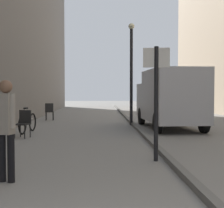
{
  "coord_description": "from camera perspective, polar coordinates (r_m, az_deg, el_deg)",
  "views": [
    {
      "loc": [
        0.02,
        -1.45,
        1.59
      ],
      "look_at": [
        0.48,
        10.72,
        1.11
      ],
      "focal_mm": 51.6,
      "sensor_mm": 36.0,
      "label": 1
    }
  ],
  "objects": [
    {
      "name": "ground_plane",
      "position": [
        13.54,
        -2.26,
        -4.48
      ],
      "size": [
        80.0,
        80.0,
        0.0
      ],
      "primitive_type": "plane",
      "color": "gray"
    },
    {
      "name": "bicycle_leaning",
      "position": [
        12.75,
        -14.72,
        -3.25
      ],
      "size": [
        0.32,
        1.76,
        0.98
      ],
      "rotation": [
        0.0,
        0.0,
        -0.15
      ],
      "color": "black",
      "rests_on": "ground_plane"
    },
    {
      "name": "delivery_van",
      "position": [
        13.96,
        10.2,
        1.13
      ],
      "size": [
        2.26,
        4.92,
        2.48
      ],
      "rotation": [
        0.0,
        0.0,
        0.05
      ],
      "color": "#B7B7BC",
      "rests_on": "ground_plane"
    },
    {
      "name": "lamp_post",
      "position": [
        15.17,
        3.45,
        6.54
      ],
      "size": [
        0.28,
        0.28,
        4.76
      ],
      "color": "black",
      "rests_on": "ground_plane"
    },
    {
      "name": "pedestrian_main_foreground",
      "position": [
        5.91,
        -18.24,
        -3.27
      ],
      "size": [
        0.34,
        0.26,
        1.79
      ],
      "rotation": [
        0.0,
        0.0,
        -0.34
      ],
      "color": "black",
      "rests_on": "ground_plane"
    },
    {
      "name": "cafe_chair_by_doorway",
      "position": [
        17.83,
        -11.02,
        -1.13
      ],
      "size": [
        0.46,
        0.46,
        0.94
      ],
      "rotation": [
        0.0,
        0.0,
        0.05
      ],
      "color": "black",
      "rests_on": "ground_plane"
    },
    {
      "name": "kerb_strip",
      "position": [
        13.63,
        4.42,
        -4.19
      ],
      "size": [
        0.16,
        40.0,
        0.12
      ],
      "primitive_type": "cube",
      "color": "#615F5B",
      "rests_on": "ground_plane"
    },
    {
      "name": "cafe_chair_near_window",
      "position": [
        11.46,
        -15.38,
        -3.05
      ],
      "size": [
        0.55,
        0.55,
        0.94
      ],
      "rotation": [
        0.0,
        0.0,
        2.86
      ],
      "color": "black",
      "rests_on": "ground_plane"
    },
    {
      "name": "street_sign_post",
      "position": [
        7.34,
        7.84,
        1.89
      ],
      "size": [
        0.6,
        0.12,
        2.6
      ],
      "rotation": [
        0.0,
        0.0,
        2.99
      ],
      "color": "black",
      "rests_on": "ground_plane"
    }
  ]
}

